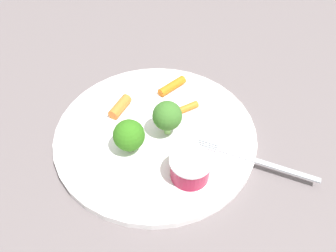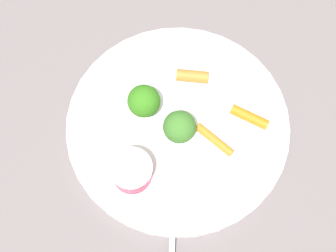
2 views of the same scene
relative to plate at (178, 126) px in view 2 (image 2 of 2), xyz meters
The scene contains 9 objects.
ground_plane 0.01m from the plate, ahead, with size 2.40×2.40×0.00m, color #645A5C.
plate is the anchor object (origin of this frame).
sauce_cup 0.09m from the plate, behind, with size 0.05×0.05×0.03m.
broccoli_floret_0 0.06m from the plate, 113.69° to the left, with size 0.04×0.04×0.05m.
broccoli_floret_1 0.04m from the plate, 127.63° to the right, with size 0.04×0.04×0.05m.
carrot_stick_0 0.09m from the plate, 37.54° to the right, with size 0.01×0.01×0.05m, color orange.
carrot_stick_1 0.05m from the plate, 68.98° to the right, with size 0.01×0.01×0.06m, color orange.
carrot_stick_2 0.07m from the plate, 31.61° to the left, with size 0.02×0.02×0.04m, color orange.
fork 0.14m from the plate, 134.68° to the right, with size 0.12×0.12×0.00m.
Camera 2 is at (-0.17, -0.17, 0.62)m, focal length 54.49 mm.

